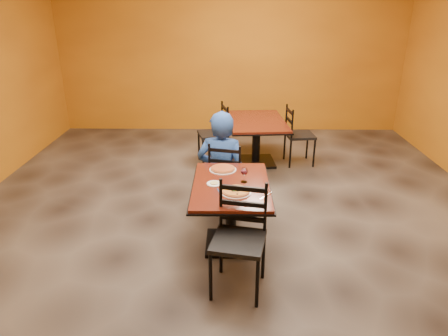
{
  "coord_description": "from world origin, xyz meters",
  "views": [
    {
      "loc": [
        -0.02,
        -4.35,
        2.51
      ],
      "look_at": [
        -0.08,
        -0.3,
        0.85
      ],
      "focal_mm": 32.13,
      "sensor_mm": 36.0,
      "label": 1
    }
  ],
  "objects_px": {
    "plate_main": "(236,192)",
    "pizza_main": "(236,191)",
    "chair_second_right": "(300,136)",
    "chair_main_far": "(228,175)",
    "table_second": "(257,131)",
    "chair_main_near": "(238,242)",
    "diner": "(221,160)",
    "side_plate": "(214,184)",
    "wine_glass": "(244,174)",
    "plate_far": "(223,170)",
    "table_main": "(231,200)",
    "pizza_far": "(223,168)",
    "chair_second_left": "(213,134)"
  },
  "relations": [
    {
      "from": "pizza_main",
      "to": "side_plate",
      "type": "distance_m",
      "value": 0.3
    },
    {
      "from": "table_second",
      "to": "chair_main_near",
      "type": "bearing_deg",
      "value": -96.31
    },
    {
      "from": "table_second",
      "to": "chair_main_near",
      "type": "xyz_separation_m",
      "value": [
        -0.36,
        -3.27,
        -0.05
      ]
    },
    {
      "from": "chair_main_far",
      "to": "pizza_main",
      "type": "height_order",
      "value": "chair_main_far"
    },
    {
      "from": "chair_main_near",
      "to": "table_main",
      "type": "bearing_deg",
      "value": 106.59
    },
    {
      "from": "plate_far",
      "to": "pizza_far",
      "type": "bearing_deg",
      "value": -90.0
    },
    {
      "from": "diner",
      "to": "plate_far",
      "type": "distance_m",
      "value": 0.57
    },
    {
      "from": "pizza_main",
      "to": "pizza_far",
      "type": "relative_size",
      "value": 1.01
    },
    {
      "from": "table_second",
      "to": "chair_second_left",
      "type": "height_order",
      "value": "chair_second_left"
    },
    {
      "from": "table_second",
      "to": "chair_main_near",
      "type": "distance_m",
      "value": 3.29
    },
    {
      "from": "diner",
      "to": "plate_main",
      "type": "xyz_separation_m",
      "value": [
        0.17,
        -1.16,
        0.1
      ]
    },
    {
      "from": "pizza_far",
      "to": "table_second",
      "type": "bearing_deg",
      "value": 76.3
    },
    {
      "from": "diner",
      "to": "table_second",
      "type": "bearing_deg",
      "value": -99.42
    },
    {
      "from": "chair_main_near",
      "to": "chair_main_far",
      "type": "height_order",
      "value": "chair_main_near"
    },
    {
      "from": "table_second",
      "to": "diner",
      "type": "relative_size",
      "value": 1.1
    },
    {
      "from": "chair_second_right",
      "to": "wine_glass",
      "type": "relative_size",
      "value": 5.43
    },
    {
      "from": "chair_main_near",
      "to": "diner",
      "type": "xyz_separation_m",
      "value": [
        -0.19,
        1.69,
        0.14
      ]
    },
    {
      "from": "diner",
      "to": "side_plate",
      "type": "distance_m",
      "value": 0.96
    },
    {
      "from": "side_plate",
      "to": "wine_glass",
      "type": "xyz_separation_m",
      "value": [
        0.32,
        0.06,
        0.08
      ]
    },
    {
      "from": "chair_main_near",
      "to": "side_plate",
      "type": "bearing_deg",
      "value": 119.67
    },
    {
      "from": "chair_second_left",
      "to": "side_plate",
      "type": "bearing_deg",
      "value": -11.53
    },
    {
      "from": "table_main",
      "to": "plate_main",
      "type": "xyz_separation_m",
      "value": [
        0.05,
        -0.21,
        0.2
      ]
    },
    {
      "from": "chair_main_near",
      "to": "side_plate",
      "type": "distance_m",
      "value": 0.82
    },
    {
      "from": "table_second",
      "to": "plate_main",
      "type": "height_order",
      "value": "plate_main"
    },
    {
      "from": "side_plate",
      "to": "plate_far",
      "type": "bearing_deg",
      "value": 77.93
    },
    {
      "from": "table_second",
      "to": "chair_main_near",
      "type": "relative_size",
      "value": 1.4
    },
    {
      "from": "plate_main",
      "to": "pizza_far",
      "type": "bearing_deg",
      "value": 103.31
    },
    {
      "from": "diner",
      "to": "side_plate",
      "type": "relative_size",
      "value": 8.14
    },
    {
      "from": "table_second",
      "to": "wine_glass",
      "type": "height_order",
      "value": "wine_glass"
    },
    {
      "from": "plate_main",
      "to": "pizza_main",
      "type": "relative_size",
      "value": 1.09
    },
    {
      "from": "chair_main_near",
      "to": "wine_glass",
      "type": "height_order",
      "value": "chair_main_near"
    },
    {
      "from": "table_second",
      "to": "chair_second_right",
      "type": "bearing_deg",
      "value": -0.0
    },
    {
      "from": "chair_second_right",
      "to": "wine_glass",
      "type": "distance_m",
      "value": 2.69
    },
    {
      "from": "pizza_main",
      "to": "chair_second_right",
      "type": "bearing_deg",
      "value": 67.97
    },
    {
      "from": "table_main",
      "to": "chair_main_near",
      "type": "height_order",
      "value": "chair_main_near"
    },
    {
      "from": "diner",
      "to": "wine_glass",
      "type": "bearing_deg",
      "value": 116.03
    },
    {
      "from": "diner",
      "to": "pizza_main",
      "type": "bearing_deg",
      "value": 108.01
    },
    {
      "from": "table_main",
      "to": "table_second",
      "type": "bearing_deg",
      "value": 80.37
    },
    {
      "from": "table_second",
      "to": "plate_far",
      "type": "relative_size",
      "value": 4.64
    },
    {
      "from": "pizza_far",
      "to": "wine_glass",
      "type": "xyz_separation_m",
      "value": [
        0.23,
        -0.33,
        0.07
      ]
    },
    {
      "from": "plate_main",
      "to": "side_plate",
      "type": "bearing_deg",
      "value": 137.37
    },
    {
      "from": "pizza_far",
      "to": "side_plate",
      "type": "xyz_separation_m",
      "value": [
        -0.08,
        -0.39,
        -0.02
      ]
    },
    {
      "from": "chair_main_near",
      "to": "plate_main",
      "type": "distance_m",
      "value": 0.59
    },
    {
      "from": "chair_main_far",
      "to": "plate_far",
      "type": "relative_size",
      "value": 3.02
    },
    {
      "from": "pizza_main",
      "to": "pizza_far",
      "type": "xyz_separation_m",
      "value": [
        -0.14,
        0.59,
        0.0
      ]
    },
    {
      "from": "chair_second_right",
      "to": "wine_glass",
      "type": "bearing_deg",
      "value": 151.28
    },
    {
      "from": "plate_main",
      "to": "pizza_far",
      "type": "relative_size",
      "value": 1.11
    },
    {
      "from": "chair_main_near",
      "to": "table_second",
      "type": "bearing_deg",
      "value": 95.24
    },
    {
      "from": "wine_glass",
      "to": "chair_second_right",
      "type": "bearing_deg",
      "value": 67.63
    },
    {
      "from": "chair_second_right",
      "to": "plate_far",
      "type": "relative_size",
      "value": 3.15
    }
  ]
}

